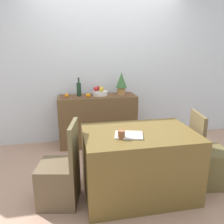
{
  "coord_description": "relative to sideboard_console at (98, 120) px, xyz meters",
  "views": [
    {
      "loc": [
        -0.68,
        -2.72,
        1.62
      ],
      "look_at": [
        -0.07,
        0.35,
        0.72
      ],
      "focal_mm": 36.42,
      "sensor_mm": 36.0,
      "label": 1
    }
  ],
  "objects": [
    {
      "name": "apple_front",
      "position": [
        0.08,
        0.03,
        0.54
      ],
      "size": [
        0.07,
        0.07,
        0.07
      ],
      "primitive_type": "sphere",
      "color": "gold",
      "rests_on": "fruit_bowl"
    },
    {
      "name": "orange_loose_near_bowl",
      "position": [
        -0.49,
        -0.04,
        0.46
      ],
      "size": [
        0.07,
        0.07,
        0.07
      ],
      "primitive_type": "sphere",
      "color": "orange",
      "rests_on": "sideboard_console"
    },
    {
      "name": "apple_left",
      "position": [
        -0.02,
        0.01,
        0.54
      ],
      "size": [
        0.07,
        0.07,
        0.07
      ],
      "primitive_type": "sphere",
      "color": "red",
      "rests_on": "fruit_bowl"
    },
    {
      "name": "apple_center",
      "position": [
        0.02,
        0.07,
        0.54
      ],
      "size": [
        0.07,
        0.07,
        0.07
      ],
      "primitive_type": "sphere",
      "color": "#AF2B27",
      "rests_on": "fruit_bowl"
    },
    {
      "name": "fruit_bowl",
      "position": [
        0.05,
        0.0,
        0.47
      ],
      "size": [
        0.25,
        0.25,
        0.07
      ],
      "primitive_type": "cylinder",
      "color": "silver",
      "rests_on": "table_runner"
    },
    {
      "name": "ground_plane",
      "position": [
        0.21,
        -0.92,
        -0.43
      ],
      "size": [
        6.4,
        6.4,
        0.02
      ],
      "primitive_type": "cube",
      "color": "tan",
      "rests_on": "ground"
    },
    {
      "name": "room_wall_rear",
      "position": [
        0.21,
        0.26,
        0.93
      ],
      "size": [
        6.4,
        0.06,
        2.7
      ],
      "primitive_type": "cube",
      "color": "silver",
      "rests_on": "ground"
    },
    {
      "name": "chair_near_window",
      "position": [
        -0.6,
        -1.46,
        -0.16
      ],
      "size": [
        0.47,
        0.47,
        0.9
      ],
      "color": "brown",
      "rests_on": "ground"
    },
    {
      "name": "table_runner",
      "position": [
        0.0,
        0.0,
        0.43
      ],
      "size": [
        1.21,
        0.32,
        0.01
      ],
      "primitive_type": "cube",
      "color": "brown",
      "rests_on": "sideboard_console"
    },
    {
      "name": "open_book",
      "position": [
        0.12,
        -1.54,
        0.32
      ],
      "size": [
        0.33,
        0.28,
        0.02
      ],
      "primitive_type": "cube",
      "rotation": [
        0.0,
        0.0,
        -0.26
      ],
      "color": "white",
      "rests_on": "dining_table"
    },
    {
      "name": "coffee_cup",
      "position": [
        0.03,
        -1.59,
        0.36
      ],
      "size": [
        0.08,
        0.08,
        0.08
      ],
      "primitive_type": "cylinder",
      "color": "brown",
      "rests_on": "dining_table"
    },
    {
      "name": "apple_upper",
      "position": [
        0.06,
        -0.05,
        0.54
      ],
      "size": [
        0.07,
        0.07,
        0.07
      ],
      "primitive_type": "sphere",
      "color": "gold",
      "rests_on": "fruit_bowl"
    },
    {
      "name": "potted_plant",
      "position": [
        0.41,
        0.0,
        0.63
      ],
      "size": [
        0.18,
        0.18,
        0.38
      ],
      "color": "#AE7B42",
      "rests_on": "sideboard_console"
    },
    {
      "name": "wine_bottle",
      "position": [
        -0.29,
        0.0,
        0.54
      ],
      "size": [
        0.07,
        0.07,
        0.31
      ],
      "color": "#1D3623",
      "rests_on": "sideboard_console"
    },
    {
      "name": "chair_by_corner",
      "position": [
        1.13,
        -1.45,
        -0.16
      ],
      "size": [
        0.46,
        0.46,
        0.9
      ],
      "color": "brown",
      "rests_on": "ground"
    },
    {
      "name": "orange_loose_far",
      "position": [
        -0.16,
        -0.1,
        0.46
      ],
      "size": [
        0.07,
        0.07,
        0.07
      ],
      "primitive_type": "sphere",
      "color": "orange",
      "rests_on": "sideboard_console"
    },
    {
      "name": "sideboard_console",
      "position": [
        0.0,
        0.0,
        0.0
      ],
      "size": [
        1.29,
        0.42,
        0.85
      ],
      "primitive_type": "cube",
      "color": "brown",
      "rests_on": "ground"
    },
    {
      "name": "dining_table",
      "position": [
        0.26,
        -1.46,
        -0.05
      ],
      "size": [
        1.21,
        0.81,
        0.74
      ],
      "primitive_type": "cube",
      "color": "brown",
      "rests_on": "ground"
    }
  ]
}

